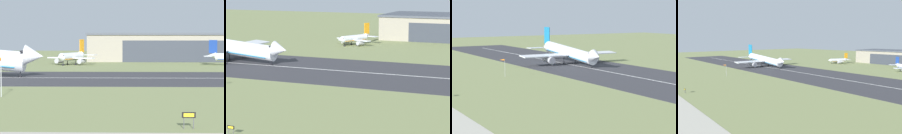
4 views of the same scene
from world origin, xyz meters
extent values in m
plane|color=#7A8451|center=(0.00, 57.39, 0.00)|extent=(650.00, 650.00, 0.00)
cylinder|color=silver|center=(-71.86, 116.55, 5.44)|extent=(41.28, 5.71, 8.30)
cone|color=silver|center=(-49.09, 116.22, 5.44)|extent=(5.07, 5.20, 5.47)
cone|color=silver|center=(-95.40, 116.88, 6.36)|extent=(6.56, 4.70, 5.08)
cube|color=black|center=(-51.63, 116.26, 6.47)|extent=(1.19, 4.37, 0.52)
cube|color=#146B9E|center=(-71.86, 116.55, 4.03)|extent=(36.81, 5.39, 3.07)
cube|color=silver|center=(-71.24, 102.86, 4.55)|extent=(6.53, 22.31, 0.88)
cylinder|color=#A8A8B2|center=(-69.97, 104.62, 2.71)|extent=(6.94, 3.27, 3.69)
cube|color=silver|center=(-70.85, 130.21, 4.55)|extent=(6.53, 22.31, 0.88)
cylinder|color=#A8A8B2|center=(-69.63, 128.41, 2.71)|extent=(6.94, 3.27, 3.69)
cube|color=#146B9E|center=(-94.48, 116.86, 12.36)|extent=(5.58, 0.36, 8.71)
cube|color=silver|center=(-94.97, 110.39, 6.21)|extent=(4.99, 7.91, 0.24)
cube|color=silver|center=(-94.79, 123.35, 6.21)|extent=(4.99, 7.91, 0.24)
cylinder|color=black|center=(-52.60, 116.27, 1.44)|extent=(0.24, 0.24, 2.88)
cylinder|color=black|center=(-52.60, 116.27, 0.22)|extent=(0.84, 0.84, 0.44)
cylinder|color=black|center=(-71.59, 113.47, 1.44)|extent=(0.24, 0.24, 2.88)
cylinder|color=black|center=(-71.59, 113.47, 0.22)|extent=(0.84, 0.84, 0.44)
cylinder|color=black|center=(-71.50, 119.62, 1.44)|extent=(0.24, 0.24, 2.88)
cylinder|color=black|center=(-71.50, 119.62, 0.22)|extent=(0.84, 0.84, 0.44)
cylinder|color=#B7B7BC|center=(-46.76, 73.16, 3.31)|extent=(0.14, 0.14, 6.62)
cone|color=orange|center=(-47.43, 72.31, 6.37)|extent=(1.62, 1.82, 0.60)
camera|label=1|loc=(-25.14, -14.26, 9.96)|focal=85.00mm
camera|label=2|loc=(36.35, -35.72, 28.54)|focal=85.00mm
camera|label=3|loc=(103.63, 9.86, 23.32)|focal=70.00mm
camera|label=4|loc=(72.07, 20.43, 20.78)|focal=35.00mm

